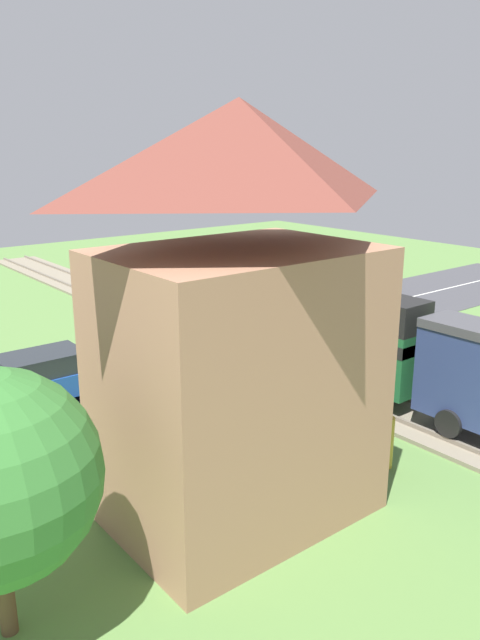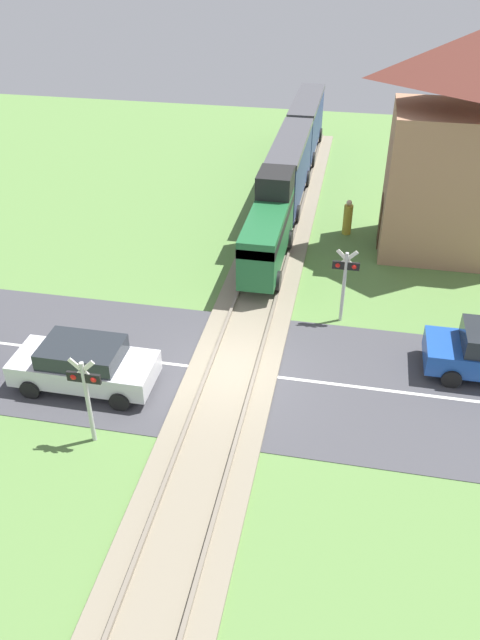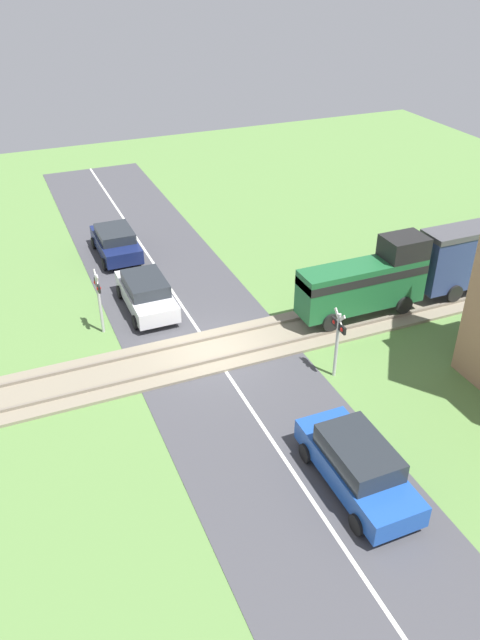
{
  "view_description": "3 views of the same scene",
  "coord_description": "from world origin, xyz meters",
  "px_view_note": "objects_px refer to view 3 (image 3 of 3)",
  "views": [
    {
      "loc": [
        14.45,
        19.25,
        7.73
      ],
      "look_at": [
        0.0,
        1.14,
        1.2
      ],
      "focal_mm": 35.0,
      "sensor_mm": 36.0,
      "label": 1
    },
    {
      "loc": [
        3.15,
        -14.86,
        12.1
      ],
      "look_at": [
        0.0,
        1.14,
        1.2
      ],
      "focal_mm": 35.0,
      "sensor_mm": 36.0,
      "label": 2
    },
    {
      "loc": [
        18.72,
        -6.7,
        13.8
      ],
      "look_at": [
        0.0,
        1.14,
        1.2
      ],
      "focal_mm": 35.0,
      "sensor_mm": 36.0,
      "label": 3
    }
  ],
  "objects_px": {
    "car_behind_queue": "(116,242)",
    "crossing_signal_east_approach": "(338,335)",
    "car_near_crossing": "(146,293)",
    "car_far_side": "(357,464)",
    "crossing_signal_west_approach": "(99,294)"
  },
  "relations": [
    {
      "from": "car_behind_queue",
      "to": "crossing_signal_east_approach",
      "type": "xyz_separation_m",
      "value": [
        12.94,
        5.03,
        1.01
      ]
    },
    {
      "from": "car_near_crossing",
      "to": "car_far_side",
      "type": "xyz_separation_m",
      "value": [
        12.22,
        2.88,
        0.05
      ]
    },
    {
      "from": "car_near_crossing",
      "to": "car_behind_queue",
      "type": "relative_size",
      "value": 1.05
    },
    {
      "from": "car_far_side",
      "to": "car_near_crossing",
      "type": "bearing_deg",
      "value": -166.74
    },
    {
      "from": "crossing_signal_west_approach",
      "to": "crossing_signal_east_approach",
      "type": "xyz_separation_m",
      "value": [
        6.18,
        7.18,
        0.0
      ]
    },
    {
      "from": "crossing_signal_east_approach",
      "to": "car_near_crossing",
      "type": "bearing_deg",
      "value": -145.4
    },
    {
      "from": "crossing_signal_east_approach",
      "to": "car_behind_queue",
      "type": "bearing_deg",
      "value": -158.76
    },
    {
      "from": "car_far_side",
      "to": "car_behind_queue",
      "type": "xyz_separation_m",
      "value": [
        -17.87,
        -2.88,
        -0.07
      ]
    },
    {
      "from": "crossing_signal_west_approach",
      "to": "crossing_signal_east_approach",
      "type": "height_order",
      "value": "same"
    },
    {
      "from": "crossing_signal_east_approach",
      "to": "car_far_side",
      "type": "bearing_deg",
      "value": -23.56
    },
    {
      "from": "car_far_side",
      "to": "crossing_signal_west_approach",
      "type": "xyz_separation_m",
      "value": [
        -11.12,
        -5.03,
        0.94
      ]
    },
    {
      "from": "car_near_crossing",
      "to": "crossing_signal_east_approach",
      "type": "height_order",
      "value": "crossing_signal_east_approach"
    },
    {
      "from": "car_far_side",
      "to": "crossing_signal_east_approach",
      "type": "relative_size",
      "value": 1.65
    },
    {
      "from": "car_far_side",
      "to": "car_behind_queue",
      "type": "bearing_deg",
      "value": -170.85
    },
    {
      "from": "crossing_signal_east_approach",
      "to": "crossing_signal_west_approach",
      "type": "bearing_deg",
      "value": -130.74
    }
  ]
}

